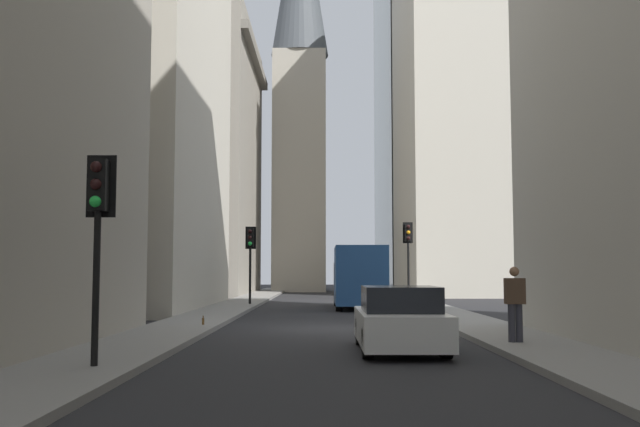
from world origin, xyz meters
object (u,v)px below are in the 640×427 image
delivery_truck (359,277)px  traffic_light_midblock (408,243)px  pedestrian (515,301)px  traffic_light_foreground (98,209)px  discarded_bottle (203,321)px  sedan_white (400,321)px  traffic_light_far_junction (250,247)px

delivery_truck → traffic_light_midblock: 4.97m
traffic_light_midblock → pedestrian: size_ratio=2.43×
traffic_light_foreground → discarded_bottle: (9.17, -0.30, -2.56)m
delivery_truck → sedan_white: bearing=180.0°
traffic_light_midblock → pedestrian: traffic_light_midblock is taller
traffic_light_far_junction → pedestrian: (-18.40, -7.94, -1.84)m
sedan_white → traffic_light_far_junction: size_ratio=1.14×
pedestrian → discarded_bottle: size_ratio=6.32×
traffic_light_foreground → pedestrian: size_ratio=2.14×
delivery_truck → traffic_light_midblock: size_ratio=1.56×
traffic_light_foreground → traffic_light_midblock: bearing=-18.7°
delivery_truck → traffic_light_midblock: (3.75, -2.77, 1.73)m
delivery_truck → discarded_bottle: bearing=155.9°
traffic_light_far_junction → discarded_bottle: bearing=179.9°
traffic_light_foreground → traffic_light_midblock: (24.70, -8.34, 0.37)m
traffic_light_midblock → discarded_bottle: size_ratio=15.35×
delivery_truck → sedan_white: size_ratio=1.50×
pedestrian → discarded_bottle: pedestrian is taller
traffic_light_foreground → discarded_bottle: bearing=-1.9°
sedan_white → pedestrian: bearing=-76.3°
traffic_light_foreground → traffic_light_midblock: 26.08m
pedestrian → sedan_white: bearing=103.7°
pedestrian → discarded_bottle: 9.50m
pedestrian → traffic_light_foreground: bearing=116.2°
delivery_truck → pedestrian: size_ratio=3.79×
sedan_white → discarded_bottle: size_ratio=15.93×
traffic_light_far_junction → pedestrian: size_ratio=2.21×
discarded_bottle → traffic_light_far_junction: bearing=-0.1°
traffic_light_midblock → discarded_bottle: (-15.53, 8.03, -2.94)m
sedan_white → traffic_light_foreground: size_ratio=1.18×
delivery_truck → discarded_bottle: 12.96m
traffic_light_far_junction → discarded_bottle: (-13.29, 0.03, -2.66)m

